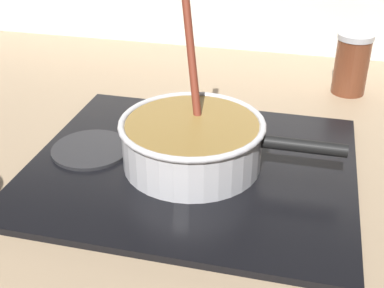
% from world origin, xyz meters
% --- Properties ---
extents(ground, '(2.40, 1.60, 0.04)m').
position_xyz_m(ground, '(0.00, 0.00, -0.02)').
color(ground, '#9E8466').
extents(hob_plate, '(0.56, 0.48, 0.01)m').
position_xyz_m(hob_plate, '(0.02, 0.13, 0.01)').
color(hob_plate, black).
rests_on(hob_plate, ground).
extents(burner_ring, '(0.20, 0.20, 0.01)m').
position_xyz_m(burner_ring, '(0.02, 0.13, 0.02)').
color(burner_ring, '#592D0C').
rests_on(burner_ring, hob_plate).
extents(spare_burner, '(0.14, 0.14, 0.01)m').
position_xyz_m(spare_burner, '(-0.17, 0.13, 0.01)').
color(spare_burner, '#262628').
rests_on(spare_burner, hob_plate).
extents(cooking_pan, '(0.38, 0.25, 0.27)m').
position_xyz_m(cooking_pan, '(0.02, 0.13, 0.06)').
color(cooking_pan, silver).
rests_on(cooking_pan, hob_plate).
extents(condiment_jar, '(0.08, 0.08, 0.14)m').
position_xyz_m(condiment_jar, '(0.29, 0.54, 0.07)').
color(condiment_jar, brown).
rests_on(condiment_jar, ground).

